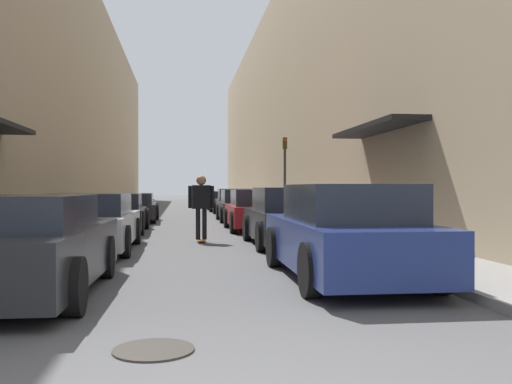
% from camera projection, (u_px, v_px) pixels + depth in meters
% --- Properties ---
extents(ground, '(139.03, 139.03, 0.00)m').
position_uv_depth(ground, '(186.00, 216.00, 28.02)').
color(ground, '#515154').
extents(curb_strip_left, '(1.80, 63.19, 0.12)m').
position_uv_depth(curb_strip_left, '(114.00, 210.00, 33.74)').
color(curb_strip_left, gray).
rests_on(curb_strip_left, ground).
extents(curb_strip_right, '(1.80, 63.19, 0.12)m').
position_uv_depth(curb_strip_right, '(254.00, 209.00, 34.83)').
color(curb_strip_right, gray).
rests_on(curb_strip_right, ground).
extents(building_row_left, '(4.90, 63.19, 13.07)m').
position_uv_depth(building_row_left, '(63.00, 100.00, 33.31)').
color(building_row_left, tan).
rests_on(building_row_left, ground).
extents(building_row_right, '(4.90, 63.19, 12.71)m').
position_uv_depth(building_row_right, '(301.00, 107.00, 35.15)').
color(building_row_right, tan).
rests_on(building_row_right, ground).
extents(parked_car_left_0, '(2.08, 4.29, 1.30)m').
position_uv_depth(parked_car_left_0, '(17.00, 247.00, 7.28)').
color(parked_car_left_0, '#232326').
rests_on(parked_car_left_0, ground).
extents(parked_car_left_1, '(1.89, 4.46, 1.27)m').
position_uv_depth(parked_car_left_1, '(92.00, 223.00, 12.44)').
color(parked_car_left_1, '#B7B7BC').
rests_on(parked_car_left_1, ground).
extents(parked_car_left_2, '(1.96, 4.13, 1.20)m').
position_uv_depth(parked_car_left_2, '(114.00, 213.00, 17.60)').
color(parked_car_left_2, black).
rests_on(parked_car_left_2, ground).
extents(parked_car_left_3, '(2.04, 4.22, 1.17)m').
position_uv_depth(parked_car_left_3, '(132.00, 208.00, 22.92)').
color(parked_car_left_3, '#232326').
rests_on(parked_car_left_3, ground).
extents(parked_car_right_0, '(1.92, 4.59, 1.44)m').
position_uv_depth(parked_car_right_0, '(346.00, 234.00, 8.64)').
color(parked_car_right_0, navy).
rests_on(parked_car_right_0, ground).
extents(parked_car_right_1, '(1.86, 4.21, 1.39)m').
position_uv_depth(parked_car_right_1, '(288.00, 218.00, 13.65)').
color(parked_car_right_1, black).
rests_on(parked_car_right_1, ground).
extents(parked_car_right_2, '(2.07, 4.02, 1.32)m').
position_uv_depth(parked_car_right_2, '(259.00, 211.00, 18.52)').
color(parked_car_right_2, maroon).
rests_on(parked_car_right_2, ground).
extents(parked_car_right_3, '(2.01, 3.94, 1.30)m').
position_uv_depth(parked_car_right_3, '(242.00, 206.00, 23.47)').
color(parked_car_right_3, '#232326').
rests_on(parked_car_right_3, ground).
extents(parked_car_right_4, '(1.87, 4.72, 1.33)m').
position_uv_depth(parked_car_right_4, '(234.00, 203.00, 28.40)').
color(parked_car_right_4, black).
rests_on(parked_car_right_4, ground).
extents(parked_car_right_5, '(1.92, 4.21, 1.17)m').
position_uv_depth(parked_car_right_5, '(225.00, 201.00, 33.51)').
color(parked_car_right_5, '#232326').
rests_on(parked_car_right_5, ground).
extents(skateboarder, '(0.65, 0.78, 1.70)m').
position_uv_depth(skateboarder, '(201.00, 201.00, 14.44)').
color(skateboarder, brown).
rests_on(skateboarder, ground).
extents(manhole_cover, '(0.70, 0.70, 0.02)m').
position_uv_depth(manhole_cover, '(154.00, 350.00, 4.86)').
color(manhole_cover, '#332D28').
rests_on(manhole_cover, ground).
extents(traffic_light, '(0.16, 0.22, 3.25)m').
position_uv_depth(traffic_light, '(285.00, 168.00, 22.50)').
color(traffic_light, '#2D2D2D').
rests_on(traffic_light, curb_strip_right).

